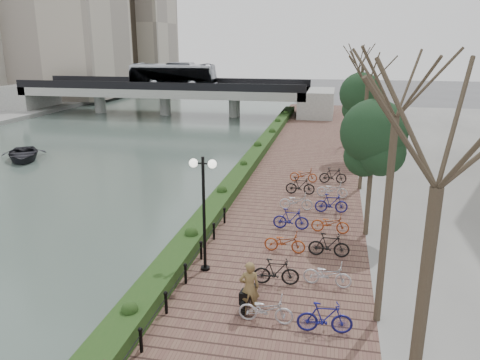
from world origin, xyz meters
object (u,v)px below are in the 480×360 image
(lamppost, at_px, (203,189))
(pedestrian, at_px, (249,288))
(motorcycle, at_px, (249,294))
(boat, at_px, (23,154))

(lamppost, distance_m, pedestrian, 4.14)
(motorcycle, relative_size, boat, 0.30)
(pedestrian, distance_m, boat, 28.22)
(pedestrian, relative_size, boat, 0.38)
(lamppost, relative_size, boat, 0.94)
(lamppost, xyz_separation_m, pedestrian, (2.21, -2.61, -2.34))
(lamppost, bearing_deg, motorcycle, -46.51)
(lamppost, distance_m, motorcycle, 4.16)
(boat, bearing_deg, pedestrian, -73.87)
(lamppost, xyz_separation_m, boat, (-19.22, 15.73, -3.23))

